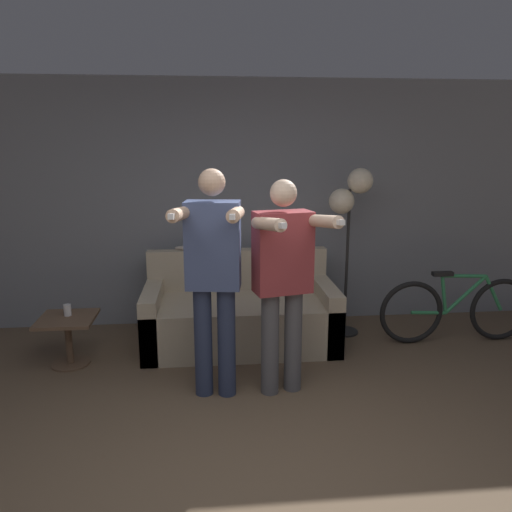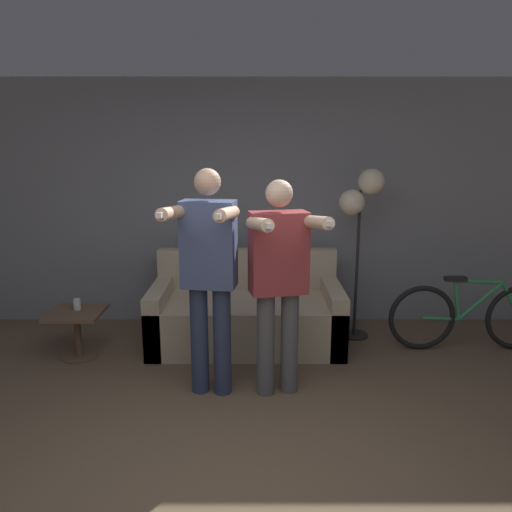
# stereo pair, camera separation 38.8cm
# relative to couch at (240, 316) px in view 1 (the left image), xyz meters

# --- Properties ---
(ground_plane) EXTENTS (16.00, 16.00, 0.00)m
(ground_plane) POSITION_rel_couch_xyz_m (-0.05, -2.32, -0.29)
(ground_plane) COLOR brown
(wall_back) EXTENTS (10.00, 0.05, 2.60)m
(wall_back) POSITION_rel_couch_xyz_m (-0.05, 0.67, 1.01)
(wall_back) COLOR gray
(wall_back) RESTS_ON ground_plane
(couch) EXTENTS (1.84, 0.93, 0.88)m
(couch) POSITION_rel_couch_xyz_m (0.00, 0.00, 0.00)
(couch) COLOR beige
(couch) RESTS_ON ground_plane
(person_left) EXTENTS (0.54, 0.72, 1.77)m
(person_left) POSITION_rel_couch_xyz_m (-0.26, -1.02, 0.73)
(person_left) COLOR #2D3856
(person_left) RESTS_ON ground_plane
(person_right) EXTENTS (0.60, 0.75, 1.69)m
(person_right) POSITION_rel_couch_xyz_m (0.27, -1.02, 0.69)
(person_right) COLOR #56565B
(person_right) RESTS_ON ground_plane
(cat) EXTENTS (0.50, 0.11, 0.15)m
(cat) POSITION_rel_couch_xyz_m (-0.34, 0.36, 0.66)
(cat) COLOR #B7AD9E
(cat) RESTS_ON couch
(floor_lamp) EXTENTS (0.43, 0.29, 1.71)m
(floor_lamp) POSITION_rel_couch_xyz_m (1.11, 0.17, 1.10)
(floor_lamp) COLOR black
(floor_lamp) RESTS_ON ground_plane
(side_table) EXTENTS (0.48, 0.48, 0.45)m
(side_table) POSITION_rel_couch_xyz_m (-1.56, -0.34, 0.04)
(side_table) COLOR brown
(side_table) RESTS_ON ground_plane
(cup) EXTENTS (0.07, 0.07, 0.10)m
(cup) POSITION_rel_couch_xyz_m (-1.56, -0.29, 0.21)
(cup) COLOR white
(cup) RESTS_ON side_table
(bicycle) EXTENTS (1.56, 0.07, 0.73)m
(bicycle) POSITION_rel_couch_xyz_m (2.14, -0.17, 0.05)
(bicycle) COLOR black
(bicycle) RESTS_ON ground_plane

